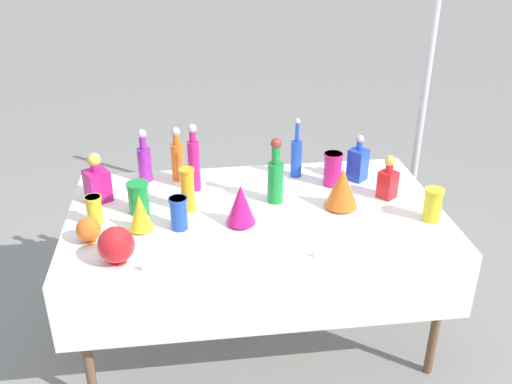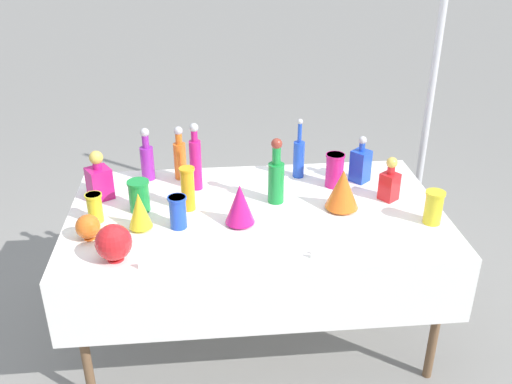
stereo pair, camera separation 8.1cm
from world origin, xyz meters
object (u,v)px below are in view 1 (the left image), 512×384
(tall_bottle_3, at_px, (144,160))
(cardboard_box_behind_left, at_px, (184,216))
(tall_bottle_2, at_px, (194,161))
(slender_vase_2, at_px, (138,197))
(square_decanter_1, at_px, (97,181))
(fluted_vase_1, at_px, (241,204))
(square_decanter_0, at_px, (388,180))
(slender_vase_5, at_px, (179,212))
(slender_vase_0, at_px, (433,204))
(tall_bottle_0, at_px, (296,156))
(fluted_vase_0, at_px, (342,188))
(tall_bottle_1, at_px, (177,158))
(round_bowl_0, at_px, (89,230))
(canopy_pole, at_px, (423,105))
(round_bowl_1, at_px, (116,245))
(slender_vase_3, at_px, (187,189))
(tall_bottle_4, at_px, (276,176))
(square_decanter_2, at_px, (358,163))
(fluted_vase_2, at_px, (140,212))
(slender_vase_1, at_px, (94,209))

(tall_bottle_3, height_order, cardboard_box_behind_left, tall_bottle_3)
(tall_bottle_2, distance_m, slender_vase_2, 0.36)
(square_decanter_1, height_order, fluted_vase_1, square_decanter_1)
(square_decanter_0, bearing_deg, cardboard_box_behind_left, 138.27)
(tall_bottle_3, relative_size, slender_vase_5, 1.86)
(square_decanter_0, distance_m, slender_vase_0, 0.29)
(tall_bottle_0, relative_size, fluted_vase_0, 1.60)
(tall_bottle_1, bearing_deg, fluted_vase_0, -28.31)
(slender_vase_5, relative_size, cardboard_box_behind_left, 0.34)
(fluted_vase_1, bearing_deg, tall_bottle_1, 118.51)
(slender_vase_0, height_order, round_bowl_0, slender_vase_0)
(tall_bottle_3, xyz_separation_m, canopy_pole, (1.68, 0.30, 0.14))
(slender_vase_2, relative_size, fluted_vase_1, 0.78)
(tall_bottle_3, xyz_separation_m, round_bowl_1, (-0.08, -0.80, -0.03))
(round_bowl_1, xyz_separation_m, cardboard_box_behind_left, (0.27, 1.38, -0.65))
(slender_vase_3, bearing_deg, round_bowl_1, -125.88)
(tall_bottle_0, distance_m, tall_bottle_3, 0.83)
(tall_bottle_4, height_order, round_bowl_0, tall_bottle_4)
(fluted_vase_0, bearing_deg, cardboard_box_behind_left, 127.83)
(square_decanter_2, bearing_deg, tall_bottle_1, 172.66)
(tall_bottle_1, xyz_separation_m, slender_vase_2, (-0.19, -0.35, -0.04))
(tall_bottle_2, bearing_deg, tall_bottle_3, 151.47)
(square_decanter_2, xyz_separation_m, fluted_vase_2, (-1.15, -0.41, -0.00))
(slender_vase_1, relative_size, canopy_pole, 0.06)
(slender_vase_0, relative_size, cardboard_box_behind_left, 0.36)
(square_decanter_2, distance_m, round_bowl_1, 1.40)
(tall_bottle_2, relative_size, fluted_vase_1, 1.79)
(square_decanter_1, relative_size, slender_vase_3, 1.16)
(fluted_vase_1, distance_m, fluted_vase_2, 0.46)
(tall_bottle_2, bearing_deg, tall_bottle_0, 9.60)
(tall_bottle_0, bearing_deg, slender_vase_1, -158.89)
(tall_bottle_3, relative_size, square_decanter_1, 1.14)
(fluted_vase_0, bearing_deg, tall_bottle_4, 161.11)
(tall_bottle_1, bearing_deg, cardboard_box_behind_left, 89.28)
(tall_bottle_4, relative_size, fluted_vase_0, 1.63)
(slender_vase_2, relative_size, fluted_vase_2, 0.86)
(fluted_vase_1, relative_size, cardboard_box_behind_left, 0.44)
(square_decanter_1, bearing_deg, square_decanter_2, 2.99)
(tall_bottle_1, xyz_separation_m, fluted_vase_2, (-0.17, -0.54, -0.03))
(tall_bottle_3, xyz_separation_m, slender_vase_1, (-0.22, -0.45, -0.04))
(slender_vase_0, distance_m, fluted_vase_1, 0.91)
(square_decanter_0, distance_m, cardboard_box_behind_left, 1.57)
(fluted_vase_1, bearing_deg, slender_vase_3, 144.90)
(square_decanter_1, height_order, round_bowl_0, square_decanter_1)
(square_decanter_1, distance_m, slender_vase_1, 0.25)
(cardboard_box_behind_left, bearing_deg, square_decanter_1, -117.64)
(slender_vase_0, height_order, slender_vase_3, slender_vase_3)
(slender_vase_3, bearing_deg, slender_vase_0, -12.02)
(slender_vase_5, bearing_deg, square_decanter_0, 9.84)
(slender_vase_2, bearing_deg, tall_bottle_4, 2.49)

